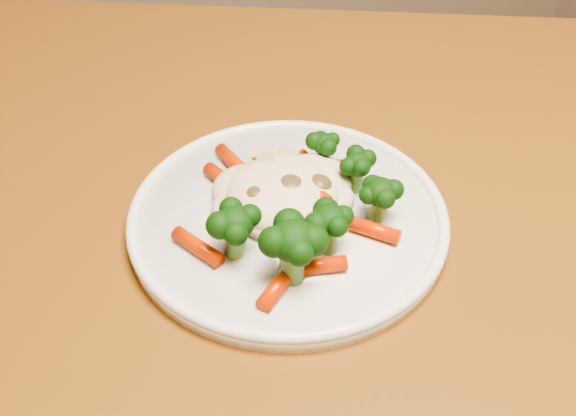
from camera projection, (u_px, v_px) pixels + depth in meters
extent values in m
cube|color=brown|center=(369.00, 278.00, 0.57)|extent=(1.48, 1.24, 0.04)
cylinder|color=white|center=(288.00, 221.00, 0.58)|extent=(0.25, 0.25, 0.01)
ellipsoid|color=beige|center=(282.00, 183.00, 0.57)|extent=(0.11, 0.10, 0.04)
ellipsoid|color=black|center=(236.00, 235.00, 0.53)|extent=(0.05, 0.05, 0.04)
ellipsoid|color=black|center=(293.00, 255.00, 0.51)|extent=(0.05, 0.05, 0.05)
ellipsoid|color=black|center=(328.00, 231.00, 0.53)|extent=(0.04, 0.04, 0.04)
ellipsoid|color=black|center=(379.00, 202.00, 0.56)|extent=(0.04, 0.04, 0.04)
ellipsoid|color=black|center=(357.00, 173.00, 0.59)|extent=(0.04, 0.04, 0.03)
ellipsoid|color=black|center=(324.00, 152.00, 0.61)|extent=(0.03, 0.03, 0.03)
cylinder|color=red|center=(224.00, 180.00, 0.60)|extent=(0.03, 0.04, 0.01)
cylinder|color=red|center=(288.00, 166.00, 0.61)|extent=(0.04, 0.03, 0.01)
cylinder|color=red|center=(326.00, 165.00, 0.61)|extent=(0.04, 0.03, 0.01)
cylinder|color=red|center=(198.00, 247.00, 0.54)|extent=(0.03, 0.05, 0.01)
cylinder|color=red|center=(281.00, 283.00, 0.51)|extent=(0.04, 0.04, 0.01)
cylinder|color=red|center=(316.00, 266.00, 0.52)|extent=(0.05, 0.02, 0.01)
cylinder|color=red|center=(375.00, 230.00, 0.55)|extent=(0.04, 0.04, 0.01)
cylinder|color=red|center=(310.00, 190.00, 0.57)|extent=(0.03, 0.04, 0.01)
cylinder|color=red|center=(259.00, 179.00, 0.58)|extent=(0.02, 0.04, 0.01)
cylinder|color=red|center=(237.00, 165.00, 0.61)|extent=(0.03, 0.06, 0.01)
ellipsoid|color=brown|center=(290.00, 189.00, 0.57)|extent=(0.03, 0.03, 0.02)
ellipsoid|color=brown|center=(318.00, 185.00, 0.57)|extent=(0.02, 0.02, 0.02)
ellipsoid|color=brown|center=(257.00, 195.00, 0.56)|extent=(0.02, 0.02, 0.01)
cube|color=tan|center=(261.00, 165.00, 0.59)|extent=(0.03, 0.02, 0.01)
cube|color=tan|center=(287.00, 156.00, 0.60)|extent=(0.02, 0.02, 0.01)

